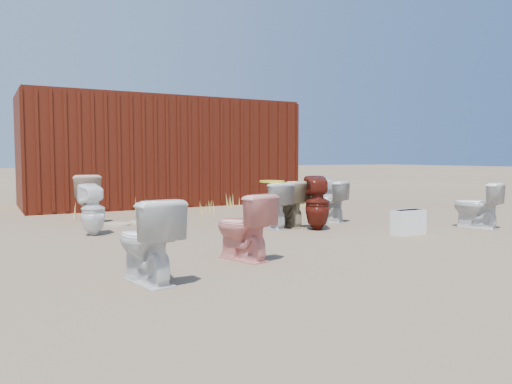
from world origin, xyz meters
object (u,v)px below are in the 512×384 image
toilet_front_c (326,201)px  loose_tank (408,222)px  toilet_front_maroon (317,203)px  toilet_back_e (327,198)px  toilet_back_a (93,210)px  toilet_back_beige_left (87,198)px  toilet_front_pink (243,227)px  toilet_front_e (477,205)px  shipping_container (161,152)px  toilet_front_a (147,241)px  toilet_back_beige_right (290,203)px  toilet_back_yellowlid (272,205)px

toilet_front_c → loose_tank: toilet_front_c is taller
toilet_front_maroon → toilet_back_e: (1.07, 1.17, -0.05)m
toilet_back_a → toilet_back_beige_left: (0.22, 1.62, 0.04)m
toilet_front_pink → toilet_front_c: size_ratio=1.02×
toilet_front_e → toilet_back_beige_left: toilet_back_beige_left is taller
toilet_back_beige_left → toilet_back_e: bearing=167.4°
shipping_container → toilet_front_e: 6.97m
toilet_front_maroon → loose_tank: 1.32m
toilet_front_pink → toilet_front_e: toilet_front_pink is taller
toilet_front_a → toilet_front_c: toilet_front_a is taller
shipping_container → toilet_front_maroon: bearing=-82.6°
toilet_back_e → loose_tank: 2.18m
shipping_container → toilet_front_c: bearing=-73.5°
toilet_back_beige_right → toilet_front_a: bearing=44.3°
toilet_front_e → loose_tank: toilet_front_e is taller
toilet_front_a → toilet_front_e: toilet_front_a is taller
toilet_front_a → toilet_back_beige_left: bearing=-103.9°
toilet_back_e → toilet_back_beige_left: bearing=-7.9°
loose_tank → toilet_back_e: bearing=84.0°
toilet_back_e → toilet_front_e: bearing=131.5°
toilet_front_a → toilet_back_e: 5.18m
toilet_front_pink → loose_tank: (2.81, 0.40, -0.18)m
toilet_back_e → toilet_back_beige_right: bearing=41.5°
toilet_front_pink → toilet_back_beige_left: 4.17m
toilet_front_a → toilet_front_pink: bearing=-168.2°
toilet_back_beige_left → toilet_back_beige_right: (2.65, -2.18, -0.04)m
toilet_back_beige_left → loose_tank: toilet_back_beige_left is taller
toilet_front_a → toilet_back_beige_right: 3.81m
toilet_front_e → toilet_back_yellowlid: size_ratio=1.00×
shipping_container → toilet_back_beige_left: 3.41m
toilet_front_c → loose_tank: (0.17, -1.66, -0.17)m
toilet_back_beige_right → toilet_back_yellowlid: toilet_back_beige_right is taller
toilet_back_yellowlid → toilet_back_beige_left: bearing=-42.7°
shipping_container → toilet_back_yellowlid: bearing=-87.8°
toilet_front_a → toilet_front_c: (3.81, 2.52, -0.02)m
toilet_back_a → toilet_back_beige_right: toilet_back_beige_right is taller
toilet_front_pink → shipping_container: bearing=-116.7°
toilet_back_yellowlid → toilet_front_a: bearing=42.7°
toilet_back_yellowlid → toilet_front_maroon: bearing=138.2°
toilet_back_beige_right → toilet_back_yellowlid: bearing=14.0°
toilet_back_a → loose_tank: 4.39m
toilet_front_e → toilet_back_beige_left: 6.27m
shipping_container → toilet_front_maroon: shipping_container is taller
toilet_back_beige_right → toilet_back_e: bearing=-146.3°
toilet_front_a → toilet_back_a: (0.11, 2.93, -0.01)m
shipping_container → toilet_back_beige_left: shipping_container is taller
toilet_back_a → toilet_back_beige_left: size_ratio=0.90×
shipping_container → toilet_back_beige_right: (0.53, -4.72, -0.84)m
toilet_front_e → toilet_back_beige_right: (-2.39, 1.55, 0.01)m
toilet_back_yellowlid → toilet_front_e: bearing=152.6°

